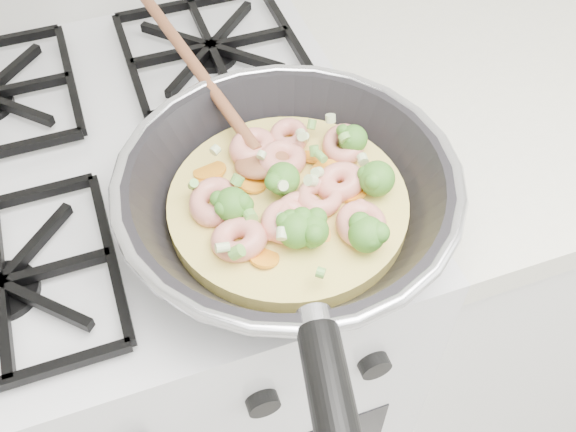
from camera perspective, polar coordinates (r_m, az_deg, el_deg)
name	(u,v)px	position (r m, az deg, el deg)	size (l,w,h in m)	color
stove	(174,336)	(1.17, -9.81, -10.22)	(0.60, 0.60, 0.92)	silver
counter_right	(568,218)	(1.42, 23.07, -0.15)	(1.00, 0.60, 0.90)	white
skillet	(289,198)	(0.67, 0.11, 1.53)	(0.35, 0.68, 0.09)	black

